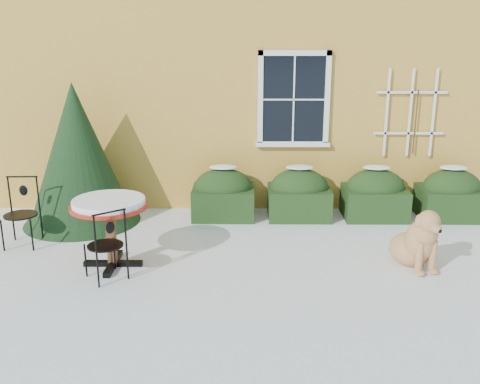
{
  "coord_description": "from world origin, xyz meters",
  "views": [
    {
      "loc": [
        0.06,
        -6.24,
        3.02
      ],
      "look_at": [
        0.0,
        1.0,
        0.9
      ],
      "focal_mm": 40.0,
      "sensor_mm": 36.0,
      "label": 1
    }
  ],
  "objects_px": {
    "patio_chair_far": "(21,212)",
    "dog": "(417,242)",
    "bistro_table": "(109,211)",
    "evergreen_shrub": "(79,168)",
    "patio_chair_near": "(106,244)"
  },
  "relations": [
    {
      "from": "patio_chair_far",
      "to": "dog",
      "type": "height_order",
      "value": "patio_chair_far"
    },
    {
      "from": "evergreen_shrub",
      "to": "patio_chair_near",
      "type": "distance_m",
      "value": 2.46
    },
    {
      "from": "bistro_table",
      "to": "patio_chair_near",
      "type": "height_order",
      "value": "patio_chair_near"
    },
    {
      "from": "bistro_table",
      "to": "patio_chair_far",
      "type": "height_order",
      "value": "patio_chair_far"
    },
    {
      "from": "patio_chair_near",
      "to": "dog",
      "type": "xyz_separation_m",
      "value": [
        4.08,
        0.4,
        -0.12
      ]
    },
    {
      "from": "evergreen_shrub",
      "to": "bistro_table",
      "type": "relative_size",
      "value": 2.26
    },
    {
      "from": "patio_chair_far",
      "to": "dog",
      "type": "bearing_deg",
      "value": -9.94
    },
    {
      "from": "patio_chair_far",
      "to": "dog",
      "type": "distance_m",
      "value": 5.69
    },
    {
      "from": "patio_chair_far",
      "to": "dog",
      "type": "xyz_separation_m",
      "value": [
        5.63,
        -0.79,
        -0.15
      ]
    },
    {
      "from": "bistro_table",
      "to": "patio_chair_near",
      "type": "distance_m",
      "value": 0.52
    },
    {
      "from": "bistro_table",
      "to": "dog",
      "type": "distance_m",
      "value": 4.14
    },
    {
      "from": "patio_chair_near",
      "to": "patio_chair_far",
      "type": "bearing_deg",
      "value": -74.91
    },
    {
      "from": "patio_chair_far",
      "to": "evergreen_shrub",
      "type": "bearing_deg",
      "value": 58.4
    },
    {
      "from": "bistro_table",
      "to": "dog",
      "type": "relative_size",
      "value": 1.03
    },
    {
      "from": "bistro_table",
      "to": "patio_chair_far",
      "type": "relative_size",
      "value": 1.01
    }
  ]
}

